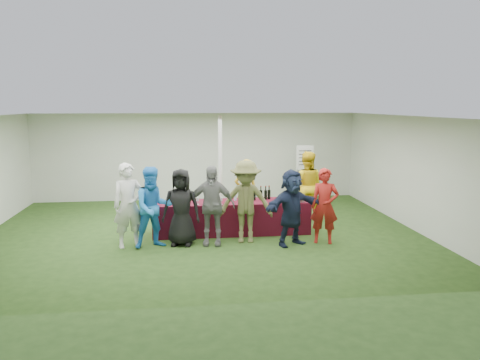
{
  "coord_description": "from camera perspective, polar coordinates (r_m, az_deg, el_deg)",
  "views": [
    {
      "loc": [
        -0.45,
        -10.61,
        2.98
      ],
      "look_at": [
        0.85,
        -0.09,
        1.25
      ],
      "focal_mm": 35.0,
      "sensor_mm": 36.0,
      "label": 1
    }
  ],
  "objects": [
    {
      "name": "wine_bottles",
      "position": [
        11.0,
        2.11,
        -1.79
      ],
      "size": [
        0.68,
        0.14,
        0.32
      ],
      "color": "black",
      "rests_on": "serving_table"
    },
    {
      "name": "water_bottle",
      "position": [
        10.88,
        -0.58,
        -2.0
      ],
      "size": [
        0.07,
        0.07,
        0.23
      ],
      "color": "silver",
      "rests_on": "serving_table"
    },
    {
      "name": "ground",
      "position": [
        11.03,
        -4.47,
        -6.43
      ],
      "size": [
        60.0,
        60.0,
        0.0
      ],
      "primitive_type": "plane",
      "color": "#284719",
      "rests_on": "ground"
    },
    {
      "name": "wine_glasses",
      "position": [
        10.5,
        -3.55,
        -2.38
      ],
      "size": [
        2.72,
        0.13,
        0.16
      ],
      "color": "silver",
      "rests_on": "serving_table"
    },
    {
      "name": "customer_0",
      "position": [
        10.02,
        -13.42,
        -3.03
      ],
      "size": [
        0.75,
        0.62,
        1.78
      ],
      "primitive_type": "imported",
      "rotation": [
        0.0,
        0.0,
        0.35
      ],
      "color": "silver",
      "rests_on": "ground"
    },
    {
      "name": "wine_list_sign",
      "position": [
        13.6,
        7.92,
        2.15
      ],
      "size": [
        0.5,
        0.03,
        1.8
      ],
      "color": "slate",
      "rests_on": "ground"
    },
    {
      "name": "staff_back",
      "position": [
        12.22,
        8.09,
        -0.68
      ],
      "size": [
        1.04,
        0.92,
        1.78
      ],
      "primitive_type": "imported",
      "rotation": [
        0.0,
        0.0,
        2.8
      ],
      "color": "yellow",
      "rests_on": "ground"
    },
    {
      "name": "customer_3",
      "position": [
        9.92,
        -3.53,
        -3.12
      ],
      "size": [
        1.05,
        0.56,
        1.71
      ],
      "primitive_type": "imported",
      "rotation": [
        0.0,
        0.0,
        -0.15
      ],
      "color": "slate",
      "rests_on": "ground"
    },
    {
      "name": "customer_2",
      "position": [
        9.98,
        -7.18,
        -3.31
      ],
      "size": [
        0.88,
        0.65,
        1.64
      ],
      "primitive_type": "imported",
      "rotation": [
        0.0,
        0.0,
        -0.17
      ],
      "color": "black",
      "rests_on": "ground"
    },
    {
      "name": "customer_5",
      "position": [
        9.96,
        6.33,
        -3.35
      ],
      "size": [
        1.57,
        1.09,
        1.63
      ],
      "primitive_type": "imported",
      "rotation": [
        0.0,
        0.0,
        0.45
      ],
      "color": "#172038",
      "rests_on": "ground"
    },
    {
      "name": "serving_table",
      "position": [
        10.9,
        -1.05,
        -4.57
      ],
      "size": [
        3.6,
        0.8,
        0.75
      ],
      "primitive_type": "cube",
      "color": "#570A1C",
      "rests_on": "ground"
    },
    {
      "name": "bar_towel",
      "position": [
        11.13,
        7.12,
        -2.28
      ],
      "size": [
        0.25,
        0.18,
        0.03
      ],
      "primitive_type": "cube",
      "color": "white",
      "rests_on": "serving_table"
    },
    {
      "name": "tent",
      "position": [
        11.96,
        -2.42,
        1.43
      ],
      "size": [
        10.0,
        10.0,
        10.0
      ],
      "color": "white",
      "rests_on": "ground"
    },
    {
      "name": "customer_4",
      "position": [
        10.09,
        0.72,
        -2.66
      ],
      "size": [
        1.24,
        0.82,
        1.79
      ],
      "primitive_type": "imported",
      "rotation": [
        0.0,
        0.0,
        -0.14
      ],
      "color": "brown",
      "rests_on": "ground"
    },
    {
      "name": "customer_1",
      "position": [
        9.89,
        -10.5,
        -3.31
      ],
      "size": [
        0.98,
        0.86,
        1.71
      ],
      "primitive_type": "imported",
      "rotation": [
        0.0,
        0.0,
        0.3
      ],
      "color": "blue",
      "rests_on": "ground"
    },
    {
      "name": "dump_bucket",
      "position": [
        10.85,
        7.22,
        -2.18
      ],
      "size": [
        0.25,
        0.25,
        0.18
      ],
      "primitive_type": "cylinder",
      "color": "slate",
      "rests_on": "serving_table"
    },
    {
      "name": "customer_6",
      "position": [
        10.21,
        10.27,
        -3.13
      ],
      "size": [
        0.68,
        0.55,
        1.63
      ],
      "primitive_type": "imported",
      "rotation": [
        0.0,
        0.0,
        -0.31
      ],
      "color": "maroon",
      "rests_on": "ground"
    },
    {
      "name": "staff_pourer",
      "position": [
        11.72,
        0.71,
        -1.38
      ],
      "size": [
        0.66,
        0.51,
        1.63
      ],
      "primitive_type": "imported",
      "rotation": [
        0.0,
        0.0,
        3.36
      ],
      "color": "gold",
      "rests_on": "ground"
    }
  ]
}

